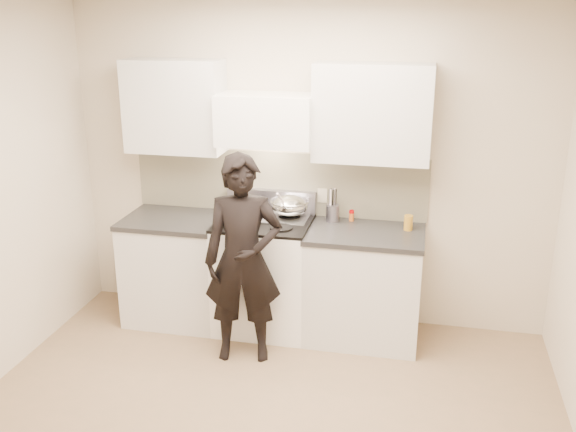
{
  "coord_description": "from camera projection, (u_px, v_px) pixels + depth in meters",
  "views": [
    {
      "loc": [
        0.94,
        -3.34,
        2.63
      ],
      "look_at": [
        -0.02,
        1.05,
        1.13
      ],
      "focal_mm": 40.0,
      "sensor_mm": 36.0,
      "label": 1
    }
  ],
  "objects": [
    {
      "name": "counter_right",
      "position": [
        364.0,
        284.0,
        5.19
      ],
      "size": [
        0.92,
        0.67,
        0.92
      ],
      "color": "silver",
      "rests_on": "ground"
    },
    {
      "name": "stove",
      "position": [
        264.0,
        274.0,
        5.35
      ],
      "size": [
        0.76,
        0.65,
        0.96
      ],
      "color": "white",
      "rests_on": "ground"
    },
    {
      "name": "wok",
      "position": [
        290.0,
        205.0,
        5.27
      ],
      "size": [
        0.32,
        0.4,
        0.26
      ],
      "color": "silver",
      "rests_on": "stove"
    },
    {
      "name": "utensil_crock",
      "position": [
        332.0,
        212.0,
        5.24
      ],
      "size": [
        0.1,
        0.1,
        0.28
      ],
      "color": "#9996AC",
      "rests_on": "counter_right"
    },
    {
      "name": "counter_left",
      "position": [
        177.0,
        268.0,
        5.52
      ],
      "size": [
        0.82,
        0.67,
        0.92
      ],
      "color": "silver",
      "rests_on": "ground"
    },
    {
      "name": "stock_pot",
      "position": [
        244.0,
        211.0,
        5.12
      ],
      "size": [
        0.38,
        0.32,
        0.18
      ],
      "color": "silver",
      "rests_on": "stove"
    },
    {
      "name": "spice_jar",
      "position": [
        351.0,
        215.0,
        5.27
      ],
      "size": [
        0.04,
        0.04,
        0.09
      ],
      "color": "#C96223",
      "rests_on": "counter_right"
    },
    {
      "name": "person",
      "position": [
        243.0,
        260.0,
        4.79
      ],
      "size": [
        0.66,
        0.5,
        1.61
      ],
      "primitive_type": "imported",
      "rotation": [
        0.0,
        0.0,
        0.21
      ],
      "color": "black",
      "rests_on": "ground"
    },
    {
      "name": "oil_glass",
      "position": [
        408.0,
        223.0,
        5.05
      ],
      "size": [
        0.07,
        0.07,
        0.12
      ],
      "color": "#AE7C1E",
      "rests_on": "counter_right"
    },
    {
      "name": "room_shell",
      "position": [
        258.0,
        178.0,
        3.97
      ],
      "size": [
        4.04,
        3.54,
        2.7
      ],
      "color": "beige",
      "rests_on": "ground"
    }
  ]
}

